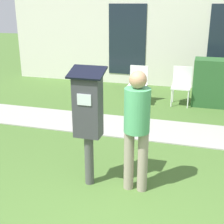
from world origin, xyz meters
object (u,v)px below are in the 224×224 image
at_px(parking_meter, 88,113).
at_px(outdoor_chair_middle, 182,83).
at_px(person_standing, 137,123).
at_px(outdoor_chair_left, 138,82).

xyz_separation_m(parking_meter, outdoor_chair_middle, (0.90, 3.92, -0.49)).
xyz_separation_m(person_standing, outdoor_chair_left, (-0.74, 3.70, -0.40)).
height_order(person_standing, outdoor_chair_middle, person_standing).
distance_m(outdoor_chair_left, outdoor_chair_middle, 1.04).
bearing_deg(outdoor_chair_left, parking_meter, -91.16).
bearing_deg(outdoor_chair_middle, outdoor_chair_left, 167.81).
distance_m(person_standing, outdoor_chair_middle, 3.92).
height_order(parking_meter, outdoor_chair_left, parking_meter).
height_order(person_standing, outdoor_chair_left, person_standing).
distance_m(person_standing, outdoor_chair_left, 3.79).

